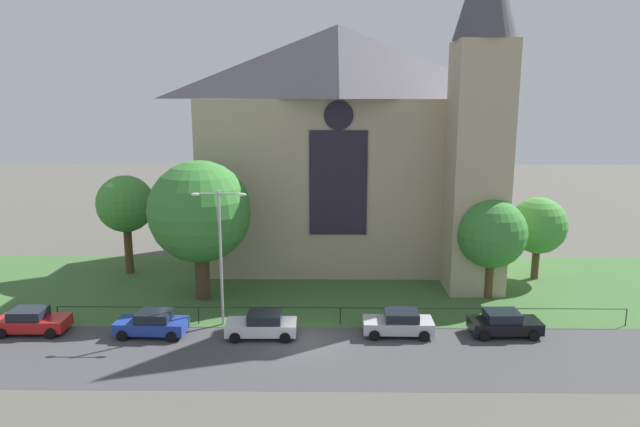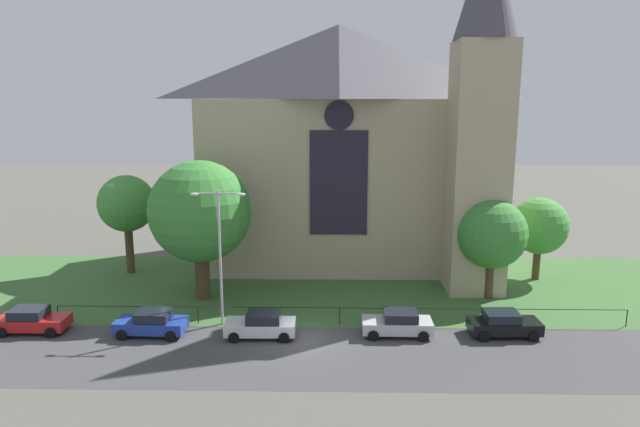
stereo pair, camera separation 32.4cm
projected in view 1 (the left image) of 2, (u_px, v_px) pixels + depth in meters
name	position (u px, v px, depth m)	size (l,w,h in m)	color
ground	(309.00, 286.00, 43.69)	(160.00, 160.00, 0.00)	#56544C
road_asphalt	(302.00, 355.00, 31.93)	(120.00, 8.00, 0.01)	#424244
grass_verge	(308.00, 295.00, 41.73)	(120.00, 20.00, 0.01)	#3D6633
church_building	(346.00, 144.00, 48.38)	(23.20, 16.20, 26.00)	tan
iron_railing	(340.00, 310.00, 36.12)	(36.05, 0.07, 1.13)	black
tree_left_far	(126.00, 205.00, 45.80)	(4.57, 4.57, 8.04)	#4C3823
tree_right_far	(538.00, 226.00, 44.63)	(4.42, 4.42, 6.52)	#4C3823
tree_left_near	(200.00, 212.00, 39.81)	(7.16, 7.16, 9.91)	#4C3823
tree_right_near	(491.00, 234.00, 40.28)	(4.91, 4.91, 7.18)	#4C3823
streetlamp_near	(220.00, 241.00, 35.21)	(3.37, 0.26, 8.61)	#B2B2B7
parked_car_red	(32.00, 321.00, 34.90)	(4.23, 2.07, 1.51)	#B21919
parked_car_blue	(152.00, 324.00, 34.52)	(4.27, 2.17, 1.51)	#1E3899
parked_car_white	(262.00, 325.00, 34.30)	(4.22, 2.07, 1.51)	silver
parked_car_silver	(399.00, 323.00, 34.59)	(4.22, 2.07, 1.51)	#B7B7BC
parked_car_black	(504.00, 323.00, 34.56)	(4.25, 2.12, 1.51)	black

